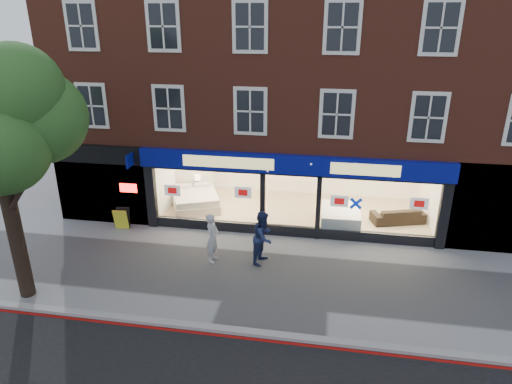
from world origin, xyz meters
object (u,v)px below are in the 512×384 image
(mattress_stack, at_px, (340,218))
(pedestrian_blue, at_px, (263,237))
(pedestrian_grey, at_px, (213,238))
(a_board, at_px, (122,219))
(display_bed, at_px, (195,198))
(sofa, at_px, (398,215))

(mattress_stack, height_order, pedestrian_blue, pedestrian_blue)
(pedestrian_grey, xyz_separation_m, pedestrian_blue, (1.73, 0.21, 0.07))
(pedestrian_grey, bearing_deg, a_board, 73.25)
(mattress_stack, distance_m, a_board, 8.64)
(display_bed, xyz_separation_m, a_board, (-2.26, -2.46, -0.04))
(a_board, relative_size, pedestrian_blue, 0.46)
(sofa, distance_m, pedestrian_blue, 6.28)
(pedestrian_blue, bearing_deg, mattress_stack, -23.96)
(a_board, relative_size, pedestrian_grey, 0.50)
(pedestrian_grey, relative_size, pedestrian_blue, 0.92)
(mattress_stack, bearing_deg, sofa, 19.60)
(mattress_stack, relative_size, pedestrian_blue, 1.02)
(display_bed, xyz_separation_m, pedestrian_grey, (1.93, -4.28, 0.40))
(display_bed, distance_m, mattress_stack, 6.34)
(mattress_stack, distance_m, pedestrian_blue, 4.04)
(a_board, height_order, pedestrian_grey, pedestrian_grey)
(a_board, bearing_deg, sofa, 6.90)
(mattress_stack, bearing_deg, pedestrian_grey, -143.02)
(display_bed, relative_size, mattress_stack, 1.52)
(sofa, xyz_separation_m, a_board, (-10.83, -2.27, 0.02))
(pedestrian_grey, bearing_deg, mattress_stack, -46.34)
(mattress_stack, relative_size, pedestrian_grey, 1.10)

